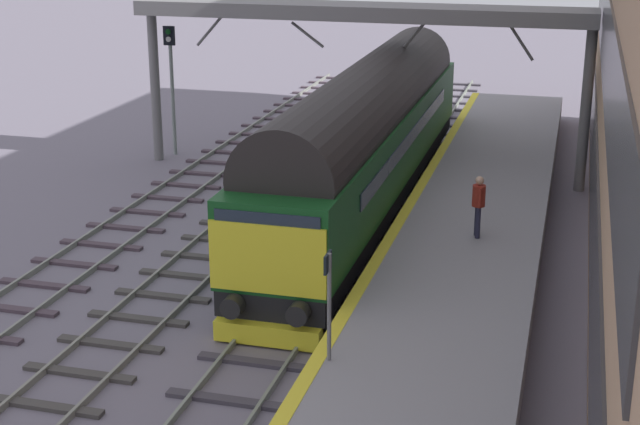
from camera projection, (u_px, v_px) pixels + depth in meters
ground_plane at (308, 290)px, 23.98m from camera, size 140.00×140.00×0.00m
track_main at (308, 288)px, 23.96m from camera, size 2.50×60.00×0.15m
track_adjacent_west at (185, 275)px, 24.80m from camera, size 2.50×60.00×0.15m
track_adjacent_far_west at (74, 264)px, 25.59m from camera, size 2.50×60.00×0.15m
station_platform at (451, 286)px, 22.93m from camera, size 4.00×44.00×1.01m
diesel_locomotive at (367, 134)px, 29.38m from camera, size 2.74×20.26×4.68m
signal_post_far at (172, 76)px, 35.91m from camera, size 0.44×0.22×4.93m
platform_number_sign at (329, 291)px, 17.74m from camera, size 0.10×0.44×2.17m
waiting_passenger at (479, 201)px, 24.51m from camera, size 0.41×0.50×1.64m
overhead_footbridge at (359, 19)px, 32.46m from camera, size 15.86×2.00×6.02m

